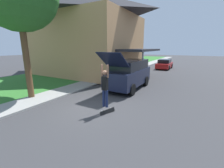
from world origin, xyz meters
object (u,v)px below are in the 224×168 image
object	(u,v)px
lawn_tree_far	(109,35)
skateboard	(107,112)
car_down_street	(164,64)
suv_parked	(129,74)
skateboarder	(105,86)

from	to	relation	value
lawn_tree_far	skateboard	bearing A→B (deg)	-59.52
car_down_street	lawn_tree_far	bearing A→B (deg)	-127.77
suv_parked	car_down_street	bearing A→B (deg)	89.27
skateboard	suv_parked	bearing A→B (deg)	101.38
lawn_tree_far	suv_parked	xyz separation A→B (m)	(5.28, -5.85, -3.36)
car_down_street	skateboard	distance (m)	17.66
skateboarder	skateboard	distance (m)	1.31
lawn_tree_far	car_down_street	bearing A→B (deg)	52.23
car_down_street	skateboard	bearing A→B (deg)	-87.43
car_down_street	skateboard	world-z (taller)	car_down_street
lawn_tree_far	suv_parked	size ratio (longest dim) A/B	1.21
lawn_tree_far	car_down_street	xyz separation A→B (m)	(5.45, 7.03, -3.87)
lawn_tree_far	car_down_street	size ratio (longest dim) A/B	1.60
lawn_tree_far	skateboarder	bearing A→B (deg)	-60.01
lawn_tree_far	skateboarder	world-z (taller)	lawn_tree_far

